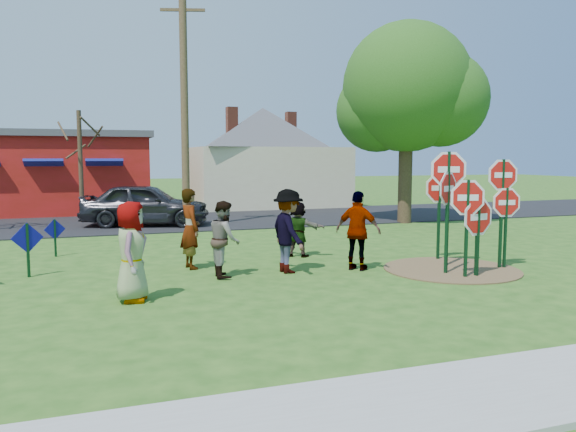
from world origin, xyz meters
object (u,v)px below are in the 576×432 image
Objects in this scene: stop_sign_a at (467,206)px; stop_sign_b at (448,179)px; person_a at (131,252)px; stop_sign_c at (502,188)px; suv at (146,204)px; leafy_tree at (410,94)px; person_b at (190,229)px; stop_sign_d at (439,195)px; utility_pole at (184,100)px.

stop_sign_b is at bearing 85.85° from stop_sign_a.
person_a is (-7.54, -0.95, -1.21)m from stop_sign_b.
person_a is at bearing -168.66° from stop_sign_c.
leafy_tree is at bearing -87.19° from suv.
stop_sign_b is 12.45m from suv.
stop_sign_c is 1.43× the size of person_b.
person_a is at bearing -159.86° from stop_sign_d.
stop_sign_c is at bearing -55.74° from stop_sign_d.
stop_sign_b is at bearing -103.74° from stop_sign_d.
person_b reaches higher than person_a.
leafy_tree reaches higher than suv.
utility_pole reaches higher than stop_sign_c.
stop_sign_c is at bearing -107.88° from leafy_tree.
stop_sign_d is 8.09m from person_a.
suv is at bearing 7.24° from person_a.
stop_sign_d is 10.58m from utility_pole.
leafy_tree is (3.68, 7.62, 3.48)m from stop_sign_d.
stop_sign_d is (0.31, 0.81, -0.43)m from stop_sign_b.
suv is 0.53× the size of utility_pole.
stop_sign_d reaches higher than person_a.
utility_pole is 1.13× the size of leafy_tree.
person_b is at bearing -163.06° from suv.
utility_pole reaches higher than stop_sign_a.
suv is at bearing 132.27° from stop_sign_c.
suv is 4.33m from utility_pole.
leafy_tree reaches higher than stop_sign_c.
utility_pole is at bearing 128.33° from stop_sign_d.
person_b is 0.40× the size of suv.
stop_sign_b is 0.97m from stop_sign_d.
utility_pole is (-4.88, 9.50, 2.65)m from stop_sign_b.
stop_sign_a is 1.63m from stop_sign_c.
suv is at bearing 129.05° from stop_sign_a.
suv is at bearing 167.63° from leafy_tree.
stop_sign_d is 1.29× the size of person_a.
stop_sign_b reaches higher than person_a.
leafy_tree reaches higher than person_b.
stop_sign_a is at bearing -86.80° from stop_sign_b.
person_a is 15.46m from leafy_tree.
stop_sign_a is 0.29× the size of leafy_tree.
person_b is 0.21× the size of utility_pole.
stop_sign_b is at bearing -62.82° from utility_pole.
stop_sign_c is (1.06, -0.66, -0.19)m from stop_sign_b.
stop_sign_a reaches higher than person_b.
person_a is at bearing 140.81° from person_b.
leafy_tree reaches higher than stop_sign_d.
stop_sign_b is 6.37m from person_b.
leafy_tree is at bearing 81.52° from stop_sign_c.
leafy_tree is at bearing 84.93° from stop_sign_b.
stop_sign_c is 13.55m from suv.
utility_pole is at bearing -18.11° from person_b.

